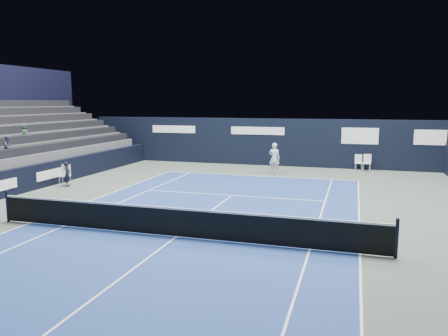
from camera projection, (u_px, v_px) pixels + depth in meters
The scene contains 12 objects.
ground at pixel (198, 221), 15.49m from camera, with size 48.00×48.00×0.00m, color #48564C.
court_surface at pixel (176, 237), 13.60m from camera, with size 10.97×23.77×0.01m, color navy.
folding_chair_back_a at pixel (358, 160), 27.01m from camera, with size 0.49×0.52×0.98m.
folding_chair_back_b at pixel (367, 161), 26.67m from camera, with size 0.52×0.51×1.03m.
line_judge_chair at pixel (65, 174), 22.00m from camera, with size 0.56×0.55×1.06m.
line_judge at pixel (67, 174), 21.70m from camera, with size 0.45×0.30×1.24m, color black.
court_markings at pixel (176, 237), 13.60m from camera, with size 11.03×23.83×0.00m.
tennis_net at pixel (176, 221), 13.52m from camera, with size 12.90×0.10×1.10m.
back_sponsor_wall at pixel (273, 142), 28.99m from camera, with size 26.00×0.63×3.10m.
side_barrier_left at pixel (47, 174), 21.87m from camera, with size 0.33×22.00×1.20m.
spectator_stand at pixel (0, 143), 23.71m from camera, with size 6.00×18.00×6.40m.
tennis_player at pixel (274, 158), 25.72m from camera, with size 0.72×0.88×1.81m.
Camera 1 is at (5.21, -12.14, 4.16)m, focal length 35.00 mm.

